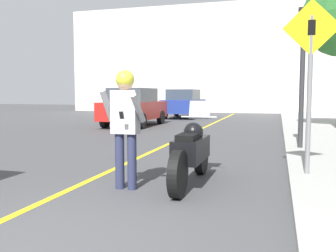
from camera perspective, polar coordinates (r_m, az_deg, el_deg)
road_center_line at (r=9.23m, az=-2.78°, el=-4.05°), size 0.12×36.00×0.01m
building_backdrop at (r=28.82m, az=11.75°, el=10.12°), size 28.00×1.20×8.15m
motorcycle at (r=5.99m, az=3.58°, el=-3.99°), size 0.62×2.32×1.32m
person_biker at (r=5.65m, az=-6.54°, el=1.51°), size 0.59×0.49×1.80m
crossing_sign at (r=6.57m, az=20.85°, el=7.96°), size 0.91×0.08×2.84m
traffic_light at (r=9.76m, az=19.88°, el=10.75°), size 0.26×0.30×3.37m
parked_car_red at (r=16.75m, az=-5.20°, el=2.94°), size 1.88×4.20×1.68m
parked_car_blue at (r=22.40m, az=2.46°, el=3.47°), size 1.88×4.20×1.68m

